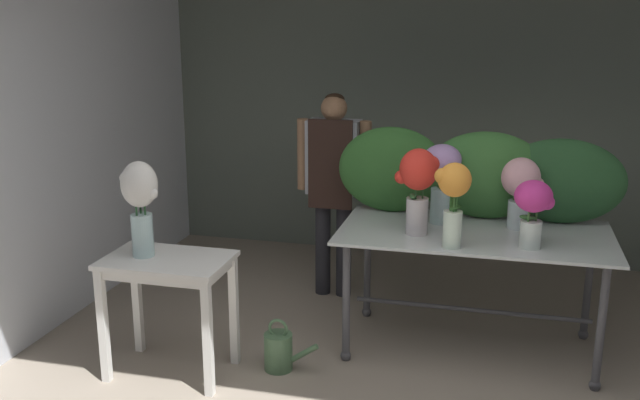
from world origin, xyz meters
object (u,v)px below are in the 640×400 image
object	(u,v)px
display_table_glass	(474,251)
vase_lilac_roses	(442,174)
florist	(333,174)
watering_can	(279,351)
vase_sunset_tulips	(453,196)
vase_white_roses_tall	(140,201)
vase_magenta_lilies	(533,207)
side_table_white	(168,275)
vase_blush_carnations	(520,187)
vase_scarlet_ranunculus	(418,183)

from	to	relation	value
display_table_glass	vase_lilac_roses	bearing A→B (deg)	148.91
florist	watering_can	world-z (taller)	florist
watering_can	vase_lilac_roses	bearing A→B (deg)	38.99
vase_lilac_roses	watering_can	distance (m)	1.56
display_table_glass	vase_sunset_tulips	distance (m)	0.59
watering_can	vase_white_roses_tall	bearing A→B (deg)	-166.33
vase_magenta_lilies	watering_can	xyz separation A→B (m)	(-1.48, -0.35, -0.95)
display_table_glass	vase_white_roses_tall	size ratio (longest dim) A/B	2.94
vase_sunset_tulips	vase_magenta_lilies	bearing A→B (deg)	13.91
watering_can	side_table_white	bearing A→B (deg)	-163.26
display_table_glass	florist	distance (m)	1.35
vase_blush_carnations	vase_lilac_roses	bearing A→B (deg)	-179.39
vase_sunset_tulips	vase_white_roses_tall	bearing A→B (deg)	-166.81
display_table_glass	watering_can	world-z (taller)	display_table_glass
side_table_white	vase_blush_carnations	world-z (taller)	vase_blush_carnations
vase_lilac_roses	display_table_glass	bearing A→B (deg)	-31.09
vase_blush_carnations	watering_can	world-z (taller)	vase_blush_carnations
vase_blush_carnations	vase_lilac_roses	distance (m)	0.51
vase_blush_carnations	vase_magenta_lilies	bearing A→B (deg)	-79.77
display_table_glass	florist	size ratio (longest dim) A/B	1.08
florist	watering_can	xyz separation A→B (m)	(-0.04, -1.31, -0.86)
vase_blush_carnations	vase_sunset_tulips	bearing A→B (deg)	-127.71
florist	vase_blush_carnations	size ratio (longest dim) A/B	3.42
vase_scarlet_ranunculus	side_table_white	bearing A→B (deg)	-155.74
vase_magenta_lilies	watering_can	size ratio (longest dim) A/B	1.18
vase_magenta_lilies	vase_white_roses_tall	size ratio (longest dim) A/B	0.70
vase_sunset_tulips	vase_blush_carnations	bearing A→B (deg)	52.29
vase_white_roses_tall	vase_scarlet_ranunculus	bearing A→B (deg)	22.16
display_table_glass	florist	xyz separation A→B (m)	(-1.11, 0.71, 0.29)
florist	vase_scarlet_ranunculus	distance (m)	1.15
vase_white_roses_tall	watering_can	world-z (taller)	vase_white_roses_tall
florist	vase_magenta_lilies	distance (m)	1.74
vase_blush_carnations	vase_magenta_lilies	world-z (taller)	vase_blush_carnations
florist	vase_lilac_roses	xyz separation A→B (m)	(0.87, -0.57, 0.17)
vase_sunset_tulips	vase_white_roses_tall	size ratio (longest dim) A/B	0.88
vase_sunset_tulips	vase_white_roses_tall	xyz separation A→B (m)	(-1.81, -0.43, -0.04)
vase_sunset_tulips	florist	bearing A→B (deg)	132.47
vase_magenta_lilies	display_table_glass	bearing A→B (deg)	144.06
vase_magenta_lilies	watering_can	distance (m)	1.80
vase_sunset_tulips	watering_can	world-z (taller)	vase_sunset_tulips
florist	vase_white_roses_tall	world-z (taller)	florist
vase_lilac_roses	vase_white_roses_tall	world-z (taller)	vase_lilac_roses
vase_blush_carnations	watering_can	bearing A→B (deg)	-152.33
vase_blush_carnations	vase_lilac_roses	xyz separation A→B (m)	(-0.50, -0.01, 0.05)
side_table_white	vase_sunset_tulips	size ratio (longest dim) A/B	1.46
vase_lilac_roses	vase_white_roses_tall	size ratio (longest dim) A/B	0.91
vase_sunset_tulips	vase_lilac_roses	distance (m)	0.52
florist	watering_can	size ratio (longest dim) A/B	4.56
side_table_white	vase_white_roses_tall	size ratio (longest dim) A/B	1.29
side_table_white	vase_blush_carnations	bearing A→B (deg)	24.44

